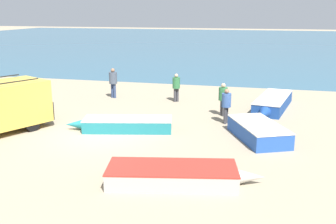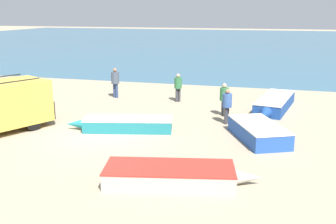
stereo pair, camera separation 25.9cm
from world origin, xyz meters
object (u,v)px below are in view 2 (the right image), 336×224
(fishing_rowboat_1, at_px, (274,104))
(fisherman_2, at_px, (178,85))
(fishing_rowboat_2, at_px, (174,175))
(fishing_rowboat_3, at_px, (257,131))
(fisherman_3, at_px, (227,103))
(fisherman_0, at_px, (115,80))
(fisherman_1, at_px, (224,97))
(fishing_rowboat_0, at_px, (125,124))

(fishing_rowboat_1, height_order, fisherman_2, fisherman_2)
(fishing_rowboat_2, height_order, fishing_rowboat_3, fishing_rowboat_3)
(fishing_rowboat_1, height_order, fisherman_3, fisherman_3)
(fisherman_0, relative_size, fisherman_1, 1.08)
(fishing_rowboat_1, bearing_deg, fisherman_0, -83.18)
(fishing_rowboat_2, distance_m, fisherman_1, 8.23)
(fishing_rowboat_0, bearing_deg, fisherman_3, -165.44)
(fishing_rowboat_2, xyz_separation_m, fisherman_0, (-6.32, 10.74, 0.79))
(fishing_rowboat_1, xyz_separation_m, fisherman_3, (-2.09, -3.28, 0.65))
(fishing_rowboat_0, distance_m, fisherman_2, 6.07)
(fishing_rowboat_1, xyz_separation_m, fishing_rowboat_3, (-0.63, -5.13, 0.01))
(fisherman_0, bearing_deg, fisherman_1, 88.57)
(fishing_rowboat_0, relative_size, fishing_rowboat_1, 0.86)
(fishing_rowboat_1, bearing_deg, fishing_rowboat_0, -38.40)
(fisherman_2, bearing_deg, fishing_rowboat_1, 41.20)
(fishing_rowboat_3, distance_m, fisherman_1, 3.68)
(fishing_rowboat_0, distance_m, fisherman_0, 6.75)
(fishing_rowboat_3, bearing_deg, fisherman_3, 13.06)
(fishing_rowboat_1, distance_m, fishing_rowboat_3, 5.17)
(fishing_rowboat_3, relative_size, fisherman_2, 2.44)
(fisherman_0, distance_m, fisherman_1, 7.23)
(fishing_rowboat_0, xyz_separation_m, fisherman_0, (-2.91, 6.04, 0.78))
(fisherman_3, bearing_deg, fishing_rowboat_0, -134.99)
(fisherman_1, relative_size, fisherman_3, 1.01)
(fishing_rowboat_0, xyz_separation_m, fisherman_2, (0.94, 5.96, 0.69))
(fishing_rowboat_1, relative_size, fisherman_3, 3.34)
(fishing_rowboat_1, relative_size, fishing_rowboat_3, 1.38)
(fisherman_2, bearing_deg, fisherman_1, 6.38)
(fishing_rowboat_1, distance_m, fisherman_1, 3.16)
(fishing_rowboat_0, distance_m, fisherman_3, 4.74)
(fisherman_0, height_order, fisherman_3, fisherman_0)
(fishing_rowboat_0, bearing_deg, fisherman_0, -77.37)
(fishing_rowboat_0, xyz_separation_m, fishing_rowboat_3, (5.61, 0.33, 0.06))
(fishing_rowboat_2, distance_m, fishing_rowboat_3, 5.49)
(fisherman_0, distance_m, fisherman_3, 8.06)
(fishing_rowboat_3, bearing_deg, fishing_rowboat_0, 68.19)
(fishing_rowboat_2, relative_size, fisherman_3, 2.97)
(fishing_rowboat_1, xyz_separation_m, fishing_rowboat_2, (-2.84, -10.16, -0.06))
(fishing_rowboat_2, xyz_separation_m, fisherman_2, (-2.47, 10.66, 0.69))
(fishing_rowboat_0, distance_m, fishing_rowboat_3, 5.62)
(fishing_rowboat_2, bearing_deg, fisherman_2, 91.34)
(fishing_rowboat_3, bearing_deg, fisherman_0, 31.01)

